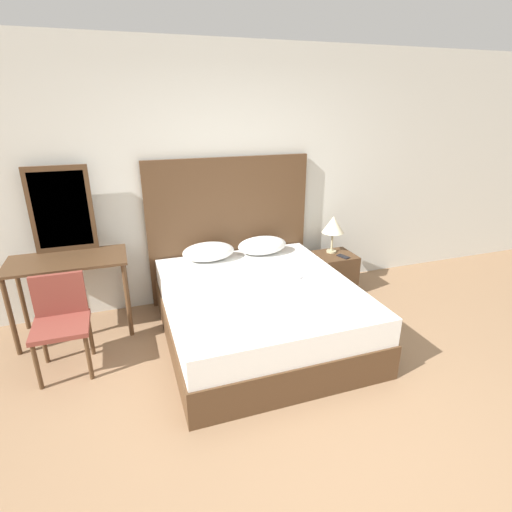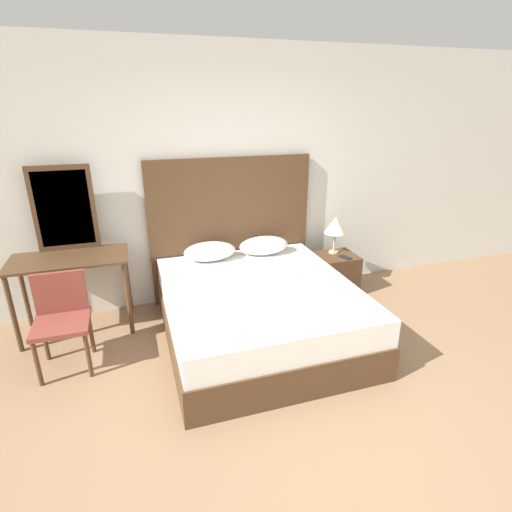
{
  "view_description": "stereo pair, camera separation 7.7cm",
  "coord_description": "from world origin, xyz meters",
  "px_view_note": "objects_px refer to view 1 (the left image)",
  "views": [
    {
      "loc": [
        -1.17,
        -1.74,
        2.12
      ],
      "look_at": [
        -0.05,
        1.48,
        0.8
      ],
      "focal_mm": 28.0,
      "sensor_mm": 36.0,
      "label": 1
    },
    {
      "loc": [
        -1.09,
        -1.76,
        2.12
      ],
      "look_at": [
        -0.05,
        1.48,
        0.8
      ],
      "focal_mm": 28.0,
      "sensor_mm": 36.0,
      "label": 2
    }
  ],
  "objects_px": {
    "table_lamp": "(333,225)",
    "phone_on_bed": "(294,277)",
    "bed": "(259,312)",
    "nightstand": "(334,273)",
    "chair": "(61,317)",
    "vanity_desk": "(69,271)",
    "phone_on_nightstand": "(343,256)"
  },
  "relations": [
    {
      "from": "vanity_desk",
      "to": "chair",
      "type": "relative_size",
      "value": 1.31
    },
    {
      "from": "vanity_desk",
      "to": "table_lamp",
      "type": "bearing_deg",
      "value": 1.32
    },
    {
      "from": "phone_on_bed",
      "to": "nightstand",
      "type": "bearing_deg",
      "value": 37.21
    },
    {
      "from": "phone_on_bed",
      "to": "vanity_desk",
      "type": "relative_size",
      "value": 0.15
    },
    {
      "from": "nightstand",
      "to": "phone_on_nightstand",
      "type": "height_order",
      "value": "phone_on_nightstand"
    },
    {
      "from": "table_lamp",
      "to": "phone_on_bed",
      "type": "bearing_deg",
      "value": -138.95
    },
    {
      "from": "table_lamp",
      "to": "chair",
      "type": "bearing_deg",
      "value": -167.72
    },
    {
      "from": "table_lamp",
      "to": "vanity_desk",
      "type": "xyz_separation_m",
      "value": [
        -2.81,
        -0.06,
        -0.15
      ]
    },
    {
      "from": "bed",
      "to": "phone_on_bed",
      "type": "xyz_separation_m",
      "value": [
        0.37,
        0.06,
        0.28
      ]
    },
    {
      "from": "vanity_desk",
      "to": "bed",
      "type": "bearing_deg",
      "value": -22.39
    },
    {
      "from": "phone_on_bed",
      "to": "chair",
      "type": "xyz_separation_m",
      "value": [
        -2.07,
        0.07,
        -0.09
      ]
    },
    {
      "from": "table_lamp",
      "to": "vanity_desk",
      "type": "distance_m",
      "value": 2.82
    },
    {
      "from": "phone_on_nightstand",
      "to": "chair",
      "type": "relative_size",
      "value": 0.2
    },
    {
      "from": "nightstand",
      "to": "phone_on_nightstand",
      "type": "relative_size",
      "value": 2.86
    },
    {
      "from": "table_lamp",
      "to": "phone_on_nightstand",
      "type": "xyz_separation_m",
      "value": [
        0.05,
        -0.18,
        -0.32
      ]
    },
    {
      "from": "table_lamp",
      "to": "bed",
      "type": "bearing_deg",
      "value": -147.42
    },
    {
      "from": "bed",
      "to": "table_lamp",
      "type": "height_order",
      "value": "table_lamp"
    },
    {
      "from": "bed",
      "to": "phone_on_nightstand",
      "type": "distance_m",
      "value": 1.35
    },
    {
      "from": "phone_on_bed",
      "to": "phone_on_nightstand",
      "type": "bearing_deg",
      "value": 30.87
    },
    {
      "from": "bed",
      "to": "nightstand",
      "type": "xyz_separation_m",
      "value": [
        1.17,
        0.66,
        -0.04
      ]
    },
    {
      "from": "phone_on_bed",
      "to": "table_lamp",
      "type": "height_order",
      "value": "table_lamp"
    },
    {
      "from": "phone_on_nightstand",
      "to": "vanity_desk",
      "type": "relative_size",
      "value": 0.16
    },
    {
      "from": "phone_on_nightstand",
      "to": "chair",
      "type": "bearing_deg",
      "value": -171.45
    },
    {
      "from": "nightstand",
      "to": "vanity_desk",
      "type": "distance_m",
      "value": 2.85
    },
    {
      "from": "nightstand",
      "to": "table_lamp",
      "type": "distance_m",
      "value": 0.57
    },
    {
      "from": "nightstand",
      "to": "phone_on_nightstand",
      "type": "distance_m",
      "value": 0.26
    },
    {
      "from": "phone_on_bed",
      "to": "vanity_desk",
      "type": "xyz_separation_m",
      "value": [
        -2.02,
        0.62,
        0.09
      ]
    },
    {
      "from": "table_lamp",
      "to": "chair",
      "type": "xyz_separation_m",
      "value": [
        -2.85,
        -0.62,
        -0.33
      ]
    },
    {
      "from": "bed",
      "to": "nightstand",
      "type": "distance_m",
      "value": 1.35
    },
    {
      "from": "phone_on_nightstand",
      "to": "vanity_desk",
      "type": "distance_m",
      "value": 2.87
    },
    {
      "from": "phone_on_bed",
      "to": "chair",
      "type": "distance_m",
      "value": 2.07
    },
    {
      "from": "table_lamp",
      "to": "chair",
      "type": "height_order",
      "value": "table_lamp"
    }
  ]
}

